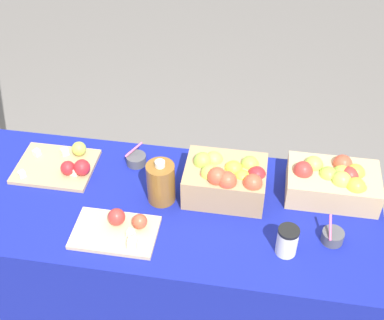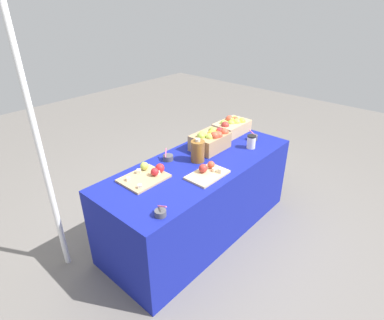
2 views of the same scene
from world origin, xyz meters
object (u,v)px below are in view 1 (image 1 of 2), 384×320
(cutting_board_back, at_px, (63,165))
(cider_jug, at_px, (161,182))
(apple_crate_left, at_px, (334,181))
(coffee_cup, at_px, (287,241))
(sample_bowl_mid, at_px, (136,159))
(sample_bowl_near, at_px, (333,236))
(apple_crate_middle, at_px, (226,179))
(cutting_board_front, at_px, (119,229))

(cutting_board_back, distance_m, cider_jug, 0.50)
(apple_crate_left, relative_size, cider_jug, 1.83)
(apple_crate_left, relative_size, coffee_cup, 3.04)
(apple_crate_left, xyz_separation_m, sample_bowl_mid, (-0.89, 0.06, -0.05))
(sample_bowl_near, xyz_separation_m, coffee_cup, (-0.18, -0.09, 0.04))
(apple_crate_middle, distance_m, sample_bowl_mid, 0.46)
(apple_crate_middle, distance_m, coffee_cup, 0.39)
(apple_crate_left, height_order, cutting_board_back, apple_crate_left)
(cutting_board_front, xyz_separation_m, sample_bowl_near, (0.85, 0.09, 0.00))
(apple_crate_left, height_order, sample_bowl_mid, apple_crate_left)
(cutting_board_front, height_order, sample_bowl_near, sample_bowl_near)
(cutting_board_front, bearing_deg, apple_crate_middle, 35.61)
(cider_jug, height_order, coffee_cup, cider_jug)
(apple_crate_left, distance_m, apple_crate_middle, 0.46)
(apple_crate_left, height_order, sample_bowl_near, apple_crate_left)
(cutting_board_front, xyz_separation_m, cutting_board_back, (-0.35, 0.33, 0.00))
(sample_bowl_near, height_order, sample_bowl_mid, sample_bowl_near)
(sample_bowl_mid, xyz_separation_m, coffee_cup, (0.70, -0.42, 0.04))
(apple_crate_middle, relative_size, cider_jug, 1.61)
(cutting_board_front, bearing_deg, apple_crate_left, 22.79)
(cutting_board_front, xyz_separation_m, sample_bowl_mid, (-0.03, 0.42, 0.00))
(cutting_board_back, bearing_deg, sample_bowl_mid, 15.84)
(cutting_board_back, relative_size, cider_jug, 1.68)
(apple_crate_left, relative_size, sample_bowl_near, 3.63)
(apple_crate_middle, bearing_deg, apple_crate_left, 9.21)
(cutting_board_back, bearing_deg, apple_crate_middle, -3.52)
(cutting_board_back, height_order, sample_bowl_near, sample_bowl_near)
(apple_crate_middle, distance_m, sample_bowl_near, 0.49)
(cutting_board_back, height_order, cider_jug, cider_jug)
(cutting_board_back, bearing_deg, cutting_board_front, -43.25)
(apple_crate_left, distance_m, cutting_board_front, 0.93)
(coffee_cup, bearing_deg, cider_jug, 158.82)
(coffee_cup, bearing_deg, sample_bowl_mid, 149.38)
(apple_crate_left, distance_m, cider_jug, 0.74)
(cutting_board_front, height_order, cutting_board_back, cutting_board_back)
(cider_jug, bearing_deg, cutting_board_back, 166.61)
(cutting_board_front, xyz_separation_m, cider_jug, (0.13, 0.22, 0.07))
(apple_crate_middle, xyz_separation_m, cutting_board_back, (-0.75, 0.05, -0.07))
(sample_bowl_near, bearing_deg, apple_crate_left, 88.31)
(apple_crate_middle, relative_size, coffee_cup, 2.68)
(cutting_board_front, bearing_deg, sample_bowl_mid, 94.32)
(apple_crate_middle, relative_size, sample_bowl_mid, 3.49)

